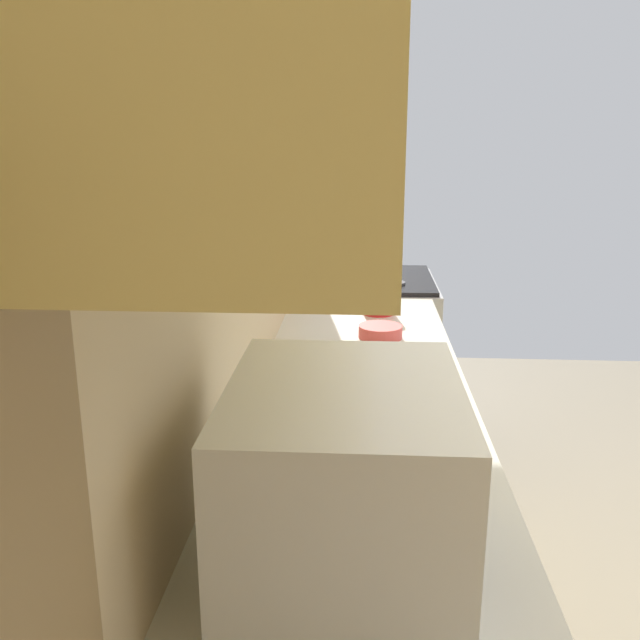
{
  "coord_description": "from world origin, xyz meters",
  "views": [
    {
      "loc": [
        -1.71,
        1.28,
        1.61
      ],
      "look_at": [
        -0.51,
        1.36,
        1.28
      ],
      "focal_mm": 37.96,
      "sensor_mm": 36.0,
      "label": 1
    }
  ],
  "objects_px": {
    "oven_range": "(366,367)",
    "kettle": "(379,294)",
    "bowl": "(380,331)",
    "microwave": "(345,476)"
  },
  "relations": [
    {
      "from": "oven_range",
      "to": "kettle",
      "type": "relative_size",
      "value": 6.07
    },
    {
      "from": "oven_range",
      "to": "kettle",
      "type": "xyz_separation_m",
      "value": [
        -0.62,
        -0.04,
        0.52
      ]
    },
    {
      "from": "microwave",
      "to": "bowl",
      "type": "distance_m",
      "value": 1.31
    },
    {
      "from": "oven_range",
      "to": "bowl",
      "type": "distance_m",
      "value": 1.06
    },
    {
      "from": "bowl",
      "to": "kettle",
      "type": "relative_size",
      "value": 0.85
    },
    {
      "from": "oven_range",
      "to": "microwave",
      "type": "height_order",
      "value": "microwave"
    },
    {
      "from": "oven_range",
      "to": "microwave",
      "type": "xyz_separation_m",
      "value": [
        -2.26,
        0.05,
        0.6
      ]
    },
    {
      "from": "kettle",
      "to": "microwave",
      "type": "bearing_deg",
      "value": 176.84
    },
    {
      "from": "kettle",
      "to": "oven_range",
      "type": "bearing_deg",
      "value": 3.73
    },
    {
      "from": "oven_range",
      "to": "microwave",
      "type": "relative_size",
      "value": 2.33
    }
  ]
}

